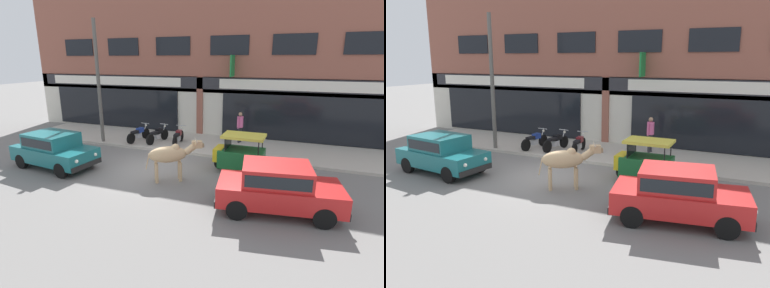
{
  "view_description": "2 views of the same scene",
  "coord_description": "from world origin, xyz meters",
  "views": [
    {
      "loc": [
        5.54,
        -10.3,
        4.35
      ],
      "look_at": [
        1.35,
        1.0,
        0.92
      ],
      "focal_mm": 28.0,
      "sensor_mm": 36.0,
      "label": 1
    },
    {
      "loc": [
        6.62,
        -11.52,
        4.27
      ],
      "look_at": [
        0.78,
        1.0,
        1.11
      ],
      "focal_mm": 35.0,
      "sensor_mm": 36.0,
      "label": 2
    }
  ],
  "objects": [
    {
      "name": "ground_plane",
      "position": [
        0.0,
        0.0,
        0.0
      ],
      "size": [
        90.0,
        90.0,
        0.0
      ],
      "primitive_type": "plane",
      "color": "slate"
    },
    {
      "name": "utility_pole",
      "position": [
        -4.26,
        2.5,
        3.19
      ],
      "size": [
        0.18,
        0.18,
        6.13
      ],
      "primitive_type": "cylinder",
      "color": "#595651",
      "rests_on": "sidewalk"
    },
    {
      "name": "car_1",
      "position": [
        5.08,
        -1.93,
        0.81
      ],
      "size": [
        3.77,
        2.1,
        1.46
      ],
      "color": "black",
      "rests_on": "ground"
    },
    {
      "name": "motorcycle_1",
      "position": [
        -1.44,
        3.33,
        0.51
      ],
      "size": [
        0.62,
        1.8,
        0.88
      ],
      "color": "black",
      "rests_on": "sidewalk"
    },
    {
      "name": "pedestrian",
      "position": [
        2.6,
        4.78,
        1.11
      ],
      "size": [
        0.32,
        0.48,
        1.6
      ],
      "color": "#2D2D33",
      "rests_on": "sidewalk"
    },
    {
      "name": "car_0",
      "position": [
        -3.89,
        -1.24,
        0.81
      ],
      "size": [
        3.74,
        2.0,
        1.46
      ],
      "color": "black",
      "rests_on": "ground"
    },
    {
      "name": "motorcycle_0",
      "position": [
        -2.48,
        3.17,
        0.51
      ],
      "size": [
        0.58,
        1.8,
        0.88
      ],
      "color": "black",
      "rests_on": "sidewalk"
    },
    {
      "name": "cow",
      "position": [
        1.21,
        -0.88,
        1.01
      ],
      "size": [
        1.91,
        1.35,
        1.61
      ],
      "color": "tan",
      "rests_on": "ground"
    },
    {
      "name": "sidewalk",
      "position": [
        0.0,
        4.08,
        0.06
      ],
      "size": [
        19.0,
        3.75,
        0.13
      ],
      "primitive_type": "cube",
      "color": "#B7AFA3",
      "rests_on": "ground"
    },
    {
      "name": "shop_building",
      "position": [
        0.0,
        6.21,
        3.99
      ],
      "size": [
        23.0,
        1.4,
        8.42
      ],
      "color": "#8E5142",
      "rests_on": "ground"
    },
    {
      "name": "auto_rickshaw",
      "position": [
        3.39,
        0.95,
        0.66
      ],
      "size": [
        2.0,
        1.19,
        1.52
      ],
      "color": "black",
      "rests_on": "ground"
    },
    {
      "name": "motorcycle_2",
      "position": [
        -0.27,
        3.33,
        0.51
      ],
      "size": [
        0.52,
        1.81,
        0.88
      ],
      "color": "black",
      "rests_on": "sidewalk"
    }
  ]
}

